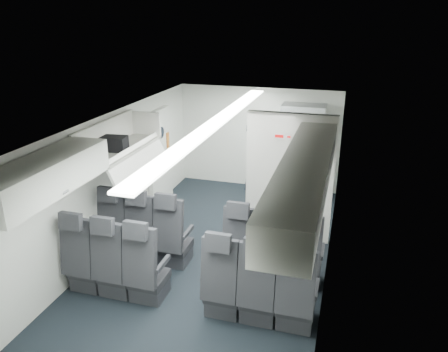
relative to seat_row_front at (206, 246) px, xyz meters
The scene contains 13 objects.
cabin_shell 0.90m from the seat_row_front, 90.00° to the left, with size 3.41×6.01×2.16m.
seat_row_front is the anchor object (origin of this frame).
seat_row_mid 0.90m from the seat_row_front, 90.00° to the right, with size 3.33×0.56×1.24m.
overhead_bin_left_rear 2.50m from the seat_row_front, 133.68° to the right, with size 0.53×1.80×0.40m.
overhead_bin_left_front_open 1.98m from the seat_row_front, 168.87° to the left, with size 0.64×1.70×0.72m.
overhead_bin_right_rear 2.50m from the seat_row_front, 46.32° to the right, with size 0.53×1.80×0.40m.
overhead_bin_right_front 2.04m from the seat_row_front, 11.46° to the left, with size 0.53×1.70×0.40m.
bulkhead_partition 1.79m from the seat_row_front, 53.69° to the left, with size 1.40×0.15×2.13m.
galley_unit 3.43m from the seat_row_front, 73.72° to the left, with size 0.85×0.52×1.90m.
boarding_door 2.71m from the seat_row_front, 128.16° to the left, with size 0.12×1.27×1.86m.
flight_attendant 2.31m from the seat_row_front, 83.75° to the left, with size 0.64×0.42×1.74m, color black.
carry_on_bag 2.00m from the seat_row_front, behind, with size 0.37×0.26×0.22m, color black.
papers 2.32m from the seat_row_front, 78.78° to the left, with size 0.20×0.02×0.14m, color white.
Camera 1 is at (1.82, -5.81, 3.57)m, focal length 35.00 mm.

